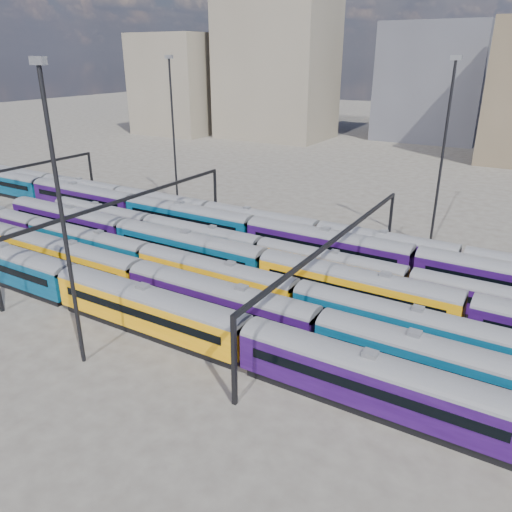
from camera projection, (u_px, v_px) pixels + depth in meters
The scene contains 13 objects.
ground at pixel (256, 284), 60.21m from camera, with size 500.00×500.00×0.00m, color #46413B.
rake_0 at pixel (373, 377), 37.96m from camera, with size 158.35×3.31×5.58m.
rake_1 at pixel (138, 275), 55.66m from camera, with size 131.39×3.20×5.40m.
rake_2 at pixel (146, 256), 61.34m from camera, with size 123.52×3.01×5.07m.
rake_3 at pixel (355, 284), 53.23m from camera, with size 112.21×3.28×5.55m.
rake_4 at pixel (409, 280), 55.29m from camera, with size 114.40×2.79×4.69m.
rake_5 at pixel (252, 228), 70.25m from camera, with size 136.12×3.32×5.60m.
rake_6 at pixel (207, 210), 79.80m from camera, with size 115.34×2.81×4.73m.
gantry_1 at pixel (129, 205), 67.17m from camera, with size 0.35×40.35×8.03m.
gantry_2 at pixel (337, 246), 52.90m from camera, with size 0.35×40.35×8.03m.
mast_1 at pixel (173, 127), 86.72m from camera, with size 1.40×0.50×25.60m.
mast_2 at pixel (61, 213), 39.84m from camera, with size 1.40×0.50×25.60m.
mast_3 at pixel (443, 148), 66.91m from camera, with size 1.40×0.50×25.60m.
Camera 1 is at (27.98, -46.81, 25.75)m, focal length 35.00 mm.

